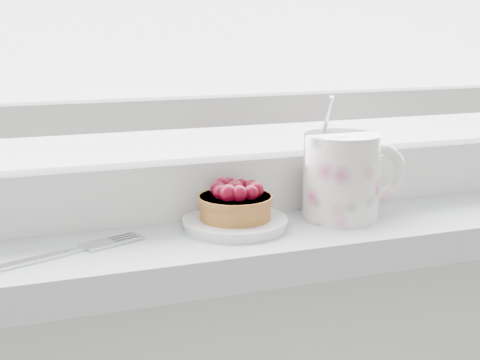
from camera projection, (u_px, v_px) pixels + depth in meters
name	position (u px, v px, depth m)	size (l,w,h in m)	color
saucer	(235.00, 223.00, 0.78)	(0.12, 0.12, 0.01)	silver
raspberry_tart	(235.00, 202.00, 0.78)	(0.09, 0.09, 0.05)	brown
floral_mug	(344.00, 175.00, 0.81)	(0.14, 0.10, 0.15)	silver
fork	(48.00, 256.00, 0.68)	(0.21, 0.10, 0.00)	silver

